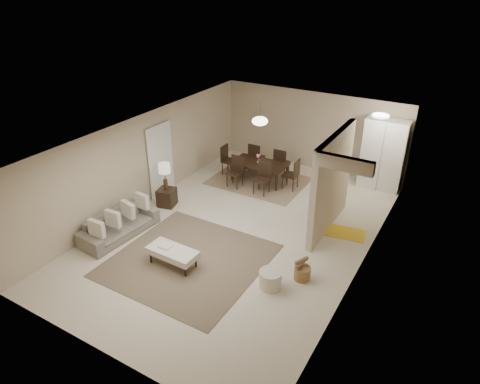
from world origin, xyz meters
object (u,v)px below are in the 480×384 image
Objects in this scene: dining_table at (259,172)px; sofa at (119,225)px; ottoman_bench at (173,253)px; side_table at (167,197)px; round_pouf at (270,279)px; wicker_basket at (302,273)px; pantry_cabinet at (383,155)px.

sofa is at bearing -109.69° from dining_table.
side_table reaches higher than ottoman_bench.
wicker_basket is (0.47, 0.56, -0.04)m from round_pouf.
round_pouf is at bearing -59.78° from dining_table.
round_pouf is at bearing -83.97° from sofa.
ottoman_bench is (-2.92, -6.12, -0.72)m from pantry_cabinet.
round_pouf is at bearing -129.72° from wicker_basket.
pantry_cabinet is 6.05× the size of wicker_basket.
side_table is 3.00m from dining_table.
ottoman_bench is 2.41× the size of round_pouf.
pantry_cabinet is at bearing 22.99° from dining_table.
side_table reaches higher than round_pouf.
side_table is 4.59m from wicker_basket.
ottoman_bench is 2.75m from side_table.
pantry_cabinet is at bearing 82.49° from round_pouf.
dining_table is at bearing 60.90° from side_table.
pantry_cabinet reaches higher than side_table.
wicker_basket is (-0.28, -5.13, -0.90)m from pantry_cabinet.
pantry_cabinet is 5.22m from wicker_basket.
round_pouf is 0.28× the size of dining_table.
dining_table reaches higher than ottoman_bench.
pantry_cabinet reaches higher than sofa.
side_table is at bearing 157.88° from round_pouf.
sofa reaches higher than wicker_basket.
ottoman_bench is 2.33× the size of side_table.
ottoman_bench is at bearing -168.89° from round_pouf.
dining_table is (-3.29, -1.44, -0.75)m from pantry_cabinet.
side_table is (-4.75, -4.06, -0.80)m from pantry_cabinet.
ottoman_bench is at bearing -86.17° from dining_table.
sofa is at bearing -171.35° from wicker_basket.
wicker_basket is (4.52, 0.69, -0.14)m from sofa.
round_pouf reaches higher than wicker_basket.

